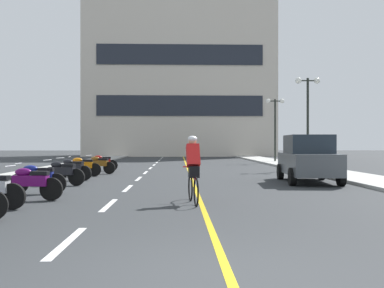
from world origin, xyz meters
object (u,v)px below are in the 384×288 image
object	(u,v)px
motorcycle_3	(30,182)
motorcycle_6	(72,169)
street_lamp_far	(275,115)
street_lamp_mid	(308,102)
motorcycle_7	(82,166)
motorcycle_8	(99,164)
parked_car_near	(308,159)
cyclist_rider	(193,168)
motorcycle_4	(37,178)
motorcycle_9	(102,162)
motorcycle_5	(62,172)

from	to	relation	value
motorcycle_3	motorcycle_6	distance (m)	6.38
motorcycle_6	street_lamp_far	bearing A→B (deg)	53.58
street_lamp_mid	motorcycle_7	bearing A→B (deg)	-155.57
motorcycle_3	motorcycle_8	world-z (taller)	same
street_lamp_mid	parked_car_near	size ratio (longest dim) A/B	1.21
motorcycle_3	cyclist_rider	xyz separation A→B (m)	(4.25, -0.64, 0.41)
motorcycle_4	motorcycle_6	xyz separation A→B (m)	(-0.12, 4.83, 0.00)
cyclist_rider	street_lamp_far	bearing A→B (deg)	72.71
street_lamp_far	motorcycle_6	distance (m)	20.29
motorcycle_6	motorcycle_7	xyz separation A→B (m)	(-0.04, 2.02, 0.00)
parked_car_near	motorcycle_8	world-z (taller)	parked_car_near
motorcycle_9	cyclist_rider	bearing A→B (deg)	-70.68
motorcycle_9	parked_car_near	bearing A→B (deg)	-37.97
cyclist_rider	motorcycle_4	bearing A→B (deg)	154.55
motorcycle_6	motorcycle_7	distance (m)	2.02
motorcycle_3	motorcycle_9	size ratio (longest dim) A/B	1.02
motorcycle_5	cyclist_rider	xyz separation A→B (m)	(4.53, -4.77, 0.41)
motorcycle_4	motorcycle_8	distance (m)	8.65
street_lamp_far	motorcycle_3	bearing A→B (deg)	-116.99
motorcycle_4	motorcycle_8	xyz separation A→B (m)	(0.27, 8.65, 0.00)
motorcycle_3	motorcycle_8	xyz separation A→B (m)	(-0.05, 10.19, 0.00)
motorcycle_5	motorcycle_7	xyz separation A→B (m)	(-0.21, 4.25, 0.00)
street_lamp_mid	cyclist_rider	bearing A→B (deg)	-116.47
motorcycle_3	motorcycle_7	bearing A→B (deg)	93.31
street_lamp_far	motorcycle_4	world-z (taller)	street_lamp_far
motorcycle_5	motorcycle_8	distance (m)	6.05
street_lamp_mid	motorcycle_4	size ratio (longest dim) A/B	3.07
cyclist_rider	street_lamp_mid	bearing A→B (deg)	63.53
street_lamp_mid	motorcycle_6	size ratio (longest dim) A/B	3.15
motorcycle_7	motorcycle_9	distance (m)	3.87
street_lamp_far	motorcycle_8	distance (m)	17.14
street_lamp_mid	motorcycle_9	size ratio (longest dim) A/B	3.12
street_lamp_mid	motorcycle_6	xyz separation A→B (m)	(-11.89, -7.44, -3.46)
motorcycle_7	cyclist_rider	bearing A→B (deg)	-62.29
motorcycle_3	cyclist_rider	size ratio (longest dim) A/B	0.96
motorcycle_6	motorcycle_5	bearing A→B (deg)	-85.72
motorcycle_4	parked_car_near	bearing A→B (deg)	21.25
parked_car_near	motorcycle_8	xyz separation A→B (m)	(-8.92, 5.07, -0.44)
motorcycle_4	motorcycle_5	bearing A→B (deg)	89.00
motorcycle_4	motorcycle_7	xyz separation A→B (m)	(-0.17, 6.84, 0.00)
street_lamp_mid	motorcycle_5	world-z (taller)	street_lamp_mid
motorcycle_5	motorcycle_6	distance (m)	2.24
motorcycle_8	motorcycle_7	bearing A→B (deg)	-103.58
motorcycle_4	street_lamp_far	bearing A→B (deg)	60.67
motorcycle_6	cyclist_rider	size ratio (longest dim) A/B	0.94
motorcycle_5	cyclist_rider	size ratio (longest dim) A/B	0.96
street_lamp_far	parked_car_near	size ratio (longest dim) A/B	1.13
parked_car_near	motorcycle_4	bearing A→B (deg)	-158.75
street_lamp_far	motorcycle_4	distance (m)	24.24
motorcycle_9	motorcycle_8	bearing A→B (deg)	-84.11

